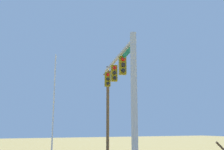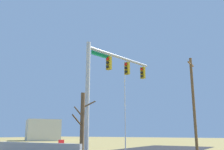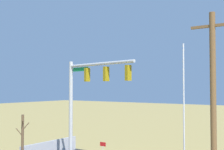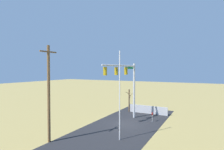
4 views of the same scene
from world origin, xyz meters
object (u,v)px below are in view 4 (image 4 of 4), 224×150
utility_pole (49,92)px  open_sign (152,115)px  flagpole (120,96)px  bare_tree (129,100)px  signal_mast (126,80)px

utility_pole → open_sign: size_ratio=7.32×
flagpole → bare_tree: 12.07m
flagpole → open_sign: 8.12m
bare_tree → signal_mast: bearing=-161.2°
flagpole → bare_tree: flagpole is taller
utility_pole → open_sign: bearing=-31.4°
signal_mast → utility_pole: (-9.97, 3.40, -0.71)m
utility_pole → bare_tree: size_ratio=2.49×
signal_mast → open_sign: size_ratio=6.21×
flagpole → utility_pole: (-3.55, 5.53, 0.39)m
signal_mast → bare_tree: bearing=18.8°
signal_mast → open_sign: 5.56m
signal_mast → open_sign: (0.90, -3.23, -4.44)m
utility_pole → signal_mast: bearing=-18.8°
flagpole → bare_tree: (11.22, 3.76, -2.39)m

